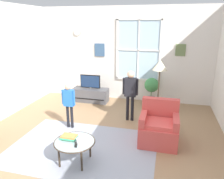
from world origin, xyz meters
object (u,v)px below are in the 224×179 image
cup (79,141)px  book_stack (69,137)px  tv_stand (91,95)px  potted_plant_by_window (151,89)px  remote_near_books (76,145)px  floor_lamp (160,72)px  armchair (159,127)px  person_black_shirt (130,90)px  coffee_table (75,143)px  remote_near_cup (72,138)px  person_blue_shirt (69,100)px  television (90,81)px

cup → book_stack: bearing=155.7°
tv_stand → potted_plant_by_window: potted_plant_by_window is taller
remote_near_books → floor_lamp: size_ratio=0.09×
armchair → person_black_shirt: (-0.76, 0.90, 0.48)m
coffee_table → remote_near_cup: bearing=134.2°
book_stack → person_blue_shirt: (-0.54, 1.17, 0.23)m
remote_near_cup → potted_plant_by_window: potted_plant_by_window is taller
coffee_table → floor_lamp: bearing=50.9°
tv_stand → remote_near_cup: bearing=-76.2°
remote_near_cup → coffee_table: bearing=-45.8°
remote_near_books → armchair: bearing=41.9°
cup → remote_near_cup: 0.23m
book_stack → television: bearing=102.8°
remote_near_cup → person_blue_shirt: 1.31m
floor_lamp → television: bearing=146.2°
remote_near_cup → person_blue_shirt: (-0.59, 1.14, 0.26)m
person_black_shirt → floor_lamp: bearing=-26.8°
cup → person_blue_shirt: (-0.77, 1.27, 0.22)m
cup → potted_plant_by_window: 3.37m
remote_near_cup → tv_stand: bearing=103.8°
armchair → coffee_table: armchair is taller
tv_stand → remote_near_books: (0.88, -3.15, 0.21)m
cup → person_blue_shirt: size_ratio=0.09×
potted_plant_by_window → coffee_table: bearing=-108.6°
cup → person_black_shirt: (0.53, 2.02, 0.35)m
armchair → remote_near_books: (-1.32, -1.18, 0.09)m
remote_near_cup → person_black_shirt: size_ratio=0.11×
cup → person_blue_shirt: 1.50m
tv_stand → television: (0.00, -0.00, 0.44)m
book_stack → potted_plant_by_window: potted_plant_by_window is taller
armchair → person_black_shirt: person_black_shirt is taller
remote_near_books → person_blue_shirt: size_ratio=0.13×
potted_plant_by_window → floor_lamp: (0.25, -1.55, 0.84)m
remote_near_cup → floor_lamp: bearing=47.9°
potted_plant_by_window → tv_stand: bearing=-175.8°
armchair → coffee_table: (-1.39, -1.07, 0.06)m
book_stack → person_blue_shirt: size_ratio=0.25×
remote_near_cup → person_black_shirt: person_black_shirt is taller
television → floor_lamp: size_ratio=0.39×
armchair → person_blue_shirt: 2.09m
remote_near_books → person_blue_shirt: person_blue_shirt is taller
cup → coffee_table: bearing=153.4°
person_blue_shirt → potted_plant_by_window: size_ratio=1.28×
coffee_table → floor_lamp: (1.32, 1.62, 0.98)m
tv_stand → cup: size_ratio=11.12×
floor_lamp → remote_near_cup: bearing=-132.1°
television → person_black_shirt: person_black_shirt is taller
television → armchair: armchair is taller
armchair → remote_near_cup: size_ratio=6.21×
person_black_shirt → coffee_table: bearing=-107.9°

